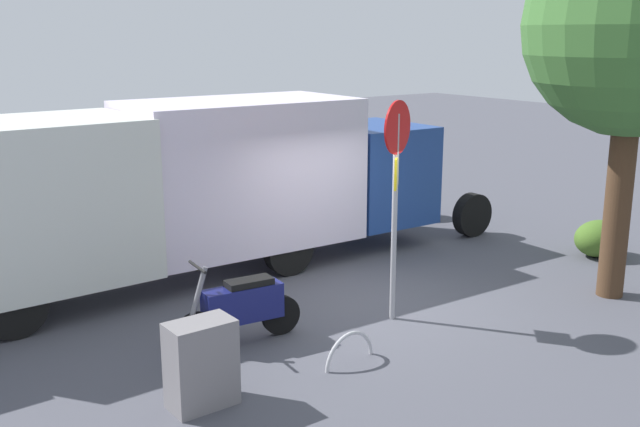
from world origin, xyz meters
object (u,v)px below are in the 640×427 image
object	(u,v)px
utility_cabinet	(201,364)
stop_sign	(396,176)
box_truck_near	(285,171)
bike_rack_hoop	(350,363)
street_tree	(635,28)
motorcycle	(242,306)

from	to	relation	value
utility_cabinet	stop_sign	bearing A→B (deg)	-167.66
box_truck_near	bike_rack_hoop	size ratio (longest dim) A/B	8.66
box_truck_near	bike_rack_hoop	bearing A→B (deg)	-111.90
stop_sign	street_tree	size ratio (longest dim) A/B	0.55
street_tree	stop_sign	bearing A→B (deg)	-19.28
box_truck_near	bike_rack_hoop	distance (m)	5.05
box_truck_near	motorcycle	world-z (taller)	box_truck_near
street_tree	utility_cabinet	xyz separation A→B (m)	(7.00, -0.48, -3.68)
stop_sign	utility_cabinet	distance (m)	3.92
street_tree	bike_rack_hoop	size ratio (longest dim) A/B	6.92
utility_cabinet	bike_rack_hoop	xyz separation A→B (m)	(-2.04, 0.08, -0.51)
motorcycle	utility_cabinet	world-z (taller)	motorcycle
box_truck_near	stop_sign	size ratio (longest dim) A/B	2.29
utility_cabinet	box_truck_near	bearing A→B (deg)	-131.79
stop_sign	utility_cabinet	size ratio (longest dim) A/B	3.18
motorcycle	stop_sign	distance (m)	2.82
box_truck_near	motorcycle	xyz separation A→B (m)	(2.64, 3.05, -1.12)
motorcycle	bike_rack_hoop	distance (m)	1.66
motorcycle	stop_sign	bearing A→B (deg)	171.65
street_tree	bike_rack_hoop	world-z (taller)	street_tree
street_tree	motorcycle	bearing A→B (deg)	-16.89
stop_sign	box_truck_near	bearing A→B (deg)	-96.35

